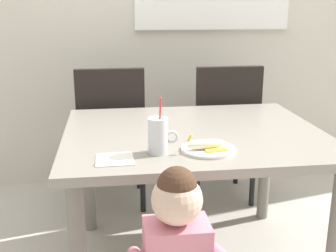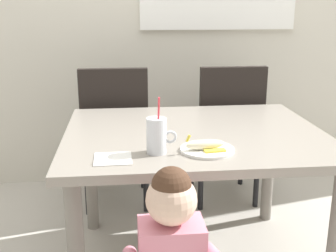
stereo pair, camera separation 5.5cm
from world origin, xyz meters
The scene contains 7 objects.
dining_table centered at (0.00, 0.00, 0.64)m, with size 1.26×1.03×0.74m.
dining_chair_left centered at (-0.40, 0.72, 0.54)m, with size 0.44×0.44×0.96m.
dining_chair_right centered at (0.34, 0.71, 0.54)m, with size 0.44×0.44×0.96m.
milk_cup centered at (-0.21, -0.29, 0.80)m, with size 0.13×0.09×0.25m.
snack_plate centered at (0.01, -0.29, 0.74)m, with size 0.23×0.23×0.01m, color white.
peeled_banana centered at (0.00, -0.30, 0.77)m, with size 0.17×0.11×0.07m.
paper_napkin centered at (-0.39, -0.35, 0.74)m, with size 0.15×0.15×0.00m, color white.
Camera 2 is at (-0.34, -1.98, 1.34)m, focal length 45.79 mm.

